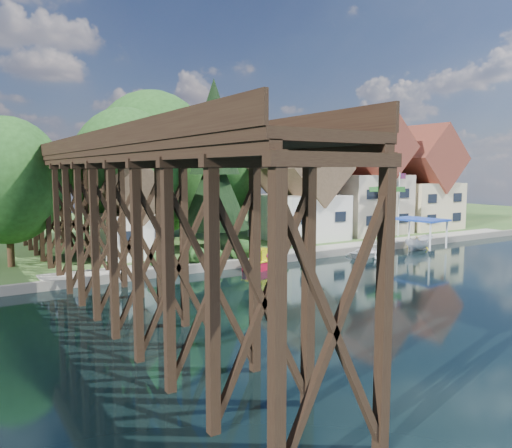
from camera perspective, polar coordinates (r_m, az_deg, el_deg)
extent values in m
plane|color=black|center=(35.41, 11.43, -6.24)|extent=(140.00, 140.00, 0.00)
cube|color=#2C5120|center=(64.09, -9.96, -0.43)|extent=(140.00, 52.00, 0.50)
cube|color=slate|center=(43.83, 8.03, -3.37)|extent=(60.00, 0.40, 0.62)
cube|color=gray|center=(46.05, 8.90, -2.64)|extent=(50.00, 2.60, 0.06)
cube|color=black|center=(12.50, 8.96, -10.40)|extent=(4.00, 0.36, 8.00)
cube|color=black|center=(14.97, 0.83, -7.53)|extent=(4.00, 0.36, 8.00)
cube|color=black|center=(17.68, -4.84, -5.42)|extent=(4.00, 0.36, 8.00)
cube|color=black|center=(20.53, -8.94, -3.85)|extent=(4.00, 0.36, 8.00)
cube|color=black|center=(23.47, -12.02, -2.65)|extent=(4.00, 0.36, 8.00)
cube|color=black|center=(26.47, -14.41, -1.71)|extent=(4.00, 0.36, 8.00)
cube|color=black|center=(29.51, -16.30, -0.97)|extent=(4.00, 0.36, 8.00)
cube|color=black|center=(32.58, -17.84, -0.36)|extent=(4.00, 0.36, 8.00)
cube|color=black|center=(35.68, -19.11, 0.14)|extent=(4.00, 0.36, 8.00)
cube|color=black|center=(38.79, -20.18, 0.56)|extent=(4.00, 0.36, 8.00)
cube|color=black|center=(41.92, -21.09, 0.92)|extent=(4.00, 0.36, 8.00)
cube|color=black|center=(45.05, -21.87, 1.23)|extent=(4.00, 0.36, 8.00)
cube|color=black|center=(48.20, -22.55, 1.50)|extent=(4.00, 0.36, 8.00)
cube|color=black|center=(51.35, -23.15, 1.73)|extent=(4.00, 0.36, 8.00)
cube|color=black|center=(31.62, -21.00, 6.69)|extent=(0.35, 44.00, 0.35)
cube|color=black|center=(32.48, -14.89, 6.87)|extent=(0.35, 44.00, 0.35)
cube|color=black|center=(32.01, -17.92, 7.33)|extent=(4.00, 44.00, 0.30)
cube|color=black|center=(31.60, -21.50, 8.22)|extent=(0.12, 44.00, 0.80)
cube|color=black|center=(32.58, -14.51, 8.37)|extent=(0.12, 44.00, 0.80)
cube|color=white|center=(51.58, 4.90, 0.84)|extent=(7.50, 8.00, 4.50)
cube|color=#4B3928|center=(51.35, 4.96, 6.34)|extent=(7.64, 8.64, 7.64)
cube|color=black|center=(47.09, 5.82, 0.59)|extent=(1.35, 0.08, 1.00)
cube|color=black|center=(49.77, 9.64, 0.84)|extent=(1.35, 0.08, 1.00)
cube|color=beige|center=(57.71, 11.78, 2.29)|extent=(8.50, 8.50, 6.50)
cube|color=maroon|center=(57.64, 11.92, 8.56)|extent=(8.65, 9.18, 8.65)
cube|color=black|center=(52.97, 13.14, 2.28)|extent=(1.53, 0.08, 1.00)
cube|color=black|center=(56.44, 16.55, 2.41)|extent=(1.53, 0.08, 1.00)
cube|color=beige|center=(63.97, 17.91, 2.05)|extent=(8.00, 8.00, 5.50)
cube|color=maroon|center=(63.84, 18.08, 7.09)|extent=(8.15, 8.64, 8.15)
cube|color=black|center=(59.67, 19.50, 1.98)|extent=(1.44, 0.08, 1.00)
cube|color=black|center=(63.24, 22.03, 2.10)|extent=(1.44, 0.08, 1.00)
cube|color=white|center=(41.90, -13.88, -1.25)|extent=(5.00, 5.00, 3.50)
cube|color=#4B3928|center=(41.60, -14.00, 3.60)|extent=(5.09, 5.40, 5.09)
cube|color=black|center=(39.06, -14.66, -1.55)|extent=(0.90, 0.08, 1.00)
cube|color=black|center=(39.97, -10.83, -1.28)|extent=(0.90, 0.08, 1.00)
cylinder|color=#382314|center=(46.40, -14.46, 0.06)|extent=(0.50, 0.50, 4.50)
ellipsoid|color=#1E4318|center=(46.15, -14.62, 5.94)|extent=(4.40, 4.40, 5.06)
cylinder|color=#382314|center=(51.44, -11.58, 0.97)|extent=(0.50, 0.50, 4.95)
ellipsoid|color=#1E4318|center=(51.24, -11.71, 6.80)|extent=(5.00, 5.00, 5.75)
cylinder|color=#382314|center=(56.14, -3.30, 1.05)|extent=(0.50, 0.50, 4.05)
ellipsoid|color=#1E4318|center=(55.92, -3.33, 5.42)|extent=(4.00, 4.00, 4.60)
cylinder|color=#382314|center=(64.66, 8.44, 1.88)|extent=(0.50, 0.50, 4.50)
ellipsoid|color=#1E4318|center=(64.48, 8.50, 6.09)|extent=(4.60, 4.60, 5.29)
cylinder|color=#382314|center=(67.41, 15.83, 1.50)|extent=(0.50, 0.50, 3.60)
ellipsoid|color=#1E4318|center=(67.22, 15.93, 4.73)|extent=(3.80, 3.80, 4.37)
cylinder|color=#382314|center=(40.51, -26.29, -1.57)|extent=(0.50, 0.50, 4.05)
ellipsoid|color=#1E4318|center=(40.21, -26.58, 4.48)|extent=(4.00, 4.00, 4.60)
ellipsoid|color=#193D16|center=(38.25, -7.06, -3.31)|extent=(1.98, 1.98, 1.53)
ellipsoid|color=#193D16|center=(39.41, -4.60, -3.25)|extent=(1.54, 1.54, 1.19)
ellipsoid|color=#193D16|center=(39.89, -1.72, -2.75)|extent=(2.20, 2.20, 1.70)
ellipsoid|color=#193D16|center=(37.30, -11.37, -3.76)|extent=(1.76, 1.76, 1.36)
ellipsoid|color=#193D16|center=(42.84, 3.08, -2.48)|extent=(1.54, 1.54, 1.19)
ellipsoid|color=#193D16|center=(44.07, 5.97, -2.15)|extent=(1.76, 1.76, 1.36)
cylinder|color=#382314|center=(44.59, -4.69, -1.13)|extent=(0.83, 0.83, 2.76)
cone|color=black|center=(44.25, -4.74, 4.19)|extent=(6.07, 6.07, 7.36)
cone|color=black|center=(44.30, -4.79, 9.55)|extent=(4.41, 4.41, 5.98)
cone|color=black|center=(44.61, -4.82, 13.68)|extent=(2.76, 2.76, 4.14)
cylinder|color=#382314|center=(53.37, 14.50, 1.04)|extent=(0.49, 0.49, 4.86)
ellipsoid|color=#194D1D|center=(53.21, 14.58, 3.88)|extent=(4.78, 4.78, 1.10)
cylinder|color=white|center=(55.18, 16.02, 2.16)|extent=(0.10, 0.10, 6.78)
cube|color=#9E140B|center=(55.50, 16.44, 5.27)|extent=(0.97, 0.15, 0.58)
cube|color=#B30B25|center=(38.24, 0.54, -4.71)|extent=(3.01, 2.17, 0.72)
cube|color=yellow|center=(38.17, 0.54, -4.14)|extent=(3.12, 2.29, 0.09)
cube|color=yellow|center=(38.24, 0.72, -3.54)|extent=(1.70, 1.46, 0.90)
cylinder|color=black|center=(37.40, -0.26, -2.86)|extent=(0.40, 0.40, 0.63)
cylinder|color=#B80E74|center=(37.89, 1.36, -3.64)|extent=(0.33, 0.16, 0.32)
cylinder|color=#B80E74|center=(38.59, 0.08, -3.45)|extent=(0.33, 0.16, 0.32)
cylinder|color=#B80E74|center=(38.78, 1.40, -3.41)|extent=(0.16, 0.33, 0.32)
imported|color=silver|center=(45.11, 12.74, -3.02)|extent=(4.97, 4.16, 0.88)
imported|color=silver|center=(49.63, 18.11, -2.01)|extent=(3.89, 1.77, 1.45)
cube|color=#1A3EAE|center=(49.38, 18.19, 0.50)|extent=(3.64, 4.95, 0.17)
cylinder|color=white|center=(49.52, 20.95, -1.11)|extent=(0.17, 0.17, 2.62)
cylinder|color=white|center=(51.75, 17.10, -0.67)|extent=(0.17, 0.17, 2.62)
cylinder|color=white|center=(47.32, 19.29, -1.37)|extent=(0.17, 0.17, 2.62)
cylinder|color=white|center=(49.64, 15.34, -0.90)|extent=(0.17, 0.17, 2.62)
imported|color=yellow|center=(50.25, 17.95, -1.96)|extent=(3.24, 3.05, 1.36)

